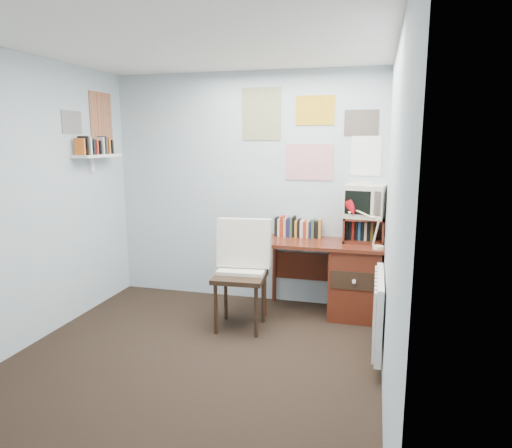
{
  "coord_description": "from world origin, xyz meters",
  "views": [
    {
      "loc": [
        1.38,
        -3.07,
        1.79
      ],
      "look_at": [
        0.34,
        0.92,
        1.02
      ],
      "focal_mm": 32.0,
      "sensor_mm": 36.0,
      "label": 1
    }
  ],
  "objects_px": {
    "crt_tv": "(366,199)",
    "desk_lamp": "(379,229)",
    "desk": "(349,277)",
    "desk_chair": "(240,277)",
    "radiator": "(379,311)",
    "tv_riser": "(364,230)",
    "wall_shelf": "(98,156)"
  },
  "relations": [
    {
      "from": "crt_tv",
      "to": "desk_lamp",
      "type": "bearing_deg",
      "value": -55.1
    },
    {
      "from": "desk",
      "to": "desk_chair",
      "type": "distance_m",
      "value": 1.15
    },
    {
      "from": "desk",
      "to": "crt_tv",
      "type": "xyz_separation_m",
      "value": [
        0.13,
        0.13,
        0.79
      ]
    },
    {
      "from": "radiator",
      "to": "tv_riser",
      "type": "bearing_deg",
      "value": 99.28
    },
    {
      "from": "crt_tv",
      "to": "desk_chair",
      "type": "bearing_deg",
      "value": -136.99
    },
    {
      "from": "tv_riser",
      "to": "wall_shelf",
      "type": "bearing_deg",
      "value": -169.68
    },
    {
      "from": "desk_chair",
      "to": "crt_tv",
      "type": "distance_m",
      "value": 1.49
    },
    {
      "from": "desk",
      "to": "tv_riser",
      "type": "distance_m",
      "value": 0.51
    },
    {
      "from": "desk_lamp",
      "to": "radiator",
      "type": "bearing_deg",
      "value": -81.21
    },
    {
      "from": "desk",
      "to": "wall_shelf",
      "type": "height_order",
      "value": "wall_shelf"
    },
    {
      "from": "desk",
      "to": "radiator",
      "type": "height_order",
      "value": "desk"
    },
    {
      "from": "desk",
      "to": "crt_tv",
      "type": "distance_m",
      "value": 0.81
    },
    {
      "from": "desk_chair",
      "to": "crt_tv",
      "type": "relative_size",
      "value": 2.63
    },
    {
      "from": "crt_tv",
      "to": "radiator",
      "type": "distance_m",
      "value": 1.32
    },
    {
      "from": "desk",
      "to": "radiator",
      "type": "relative_size",
      "value": 1.5
    },
    {
      "from": "radiator",
      "to": "wall_shelf",
      "type": "relative_size",
      "value": 1.29
    },
    {
      "from": "desk_lamp",
      "to": "tv_riser",
      "type": "bearing_deg",
      "value": 125.31
    },
    {
      "from": "radiator",
      "to": "wall_shelf",
      "type": "distance_m",
      "value": 3.15
    },
    {
      "from": "crt_tv",
      "to": "wall_shelf",
      "type": "xyz_separation_m",
      "value": [
        -2.7,
        -0.51,
        0.43
      ]
    },
    {
      "from": "desk_chair",
      "to": "radiator",
      "type": "distance_m",
      "value": 1.32
    },
    {
      "from": "desk",
      "to": "tv_riser",
      "type": "relative_size",
      "value": 3.0
    },
    {
      "from": "desk",
      "to": "desk_lamp",
      "type": "height_order",
      "value": "desk_lamp"
    },
    {
      "from": "tv_riser",
      "to": "desk_chair",
      "type": "bearing_deg",
      "value": -147.56
    },
    {
      "from": "desk",
      "to": "crt_tv",
      "type": "bearing_deg",
      "value": 45.28
    },
    {
      "from": "wall_shelf",
      "to": "crt_tv",
      "type": "bearing_deg",
      "value": 10.69
    },
    {
      "from": "desk_chair",
      "to": "wall_shelf",
      "type": "height_order",
      "value": "wall_shelf"
    },
    {
      "from": "desk_chair",
      "to": "desk_lamp",
      "type": "distance_m",
      "value": 1.39
    },
    {
      "from": "crt_tv",
      "to": "radiator",
      "type": "bearing_deg",
      "value": -71.36
    },
    {
      "from": "desk_chair",
      "to": "desk_lamp",
      "type": "bearing_deg",
      "value": 15.09
    },
    {
      "from": "desk_lamp",
      "to": "tv_riser",
      "type": "height_order",
      "value": "desk_lamp"
    },
    {
      "from": "desk_chair",
      "to": "radiator",
      "type": "xyz_separation_m",
      "value": [
        1.27,
        -0.34,
        -0.08
      ]
    },
    {
      "from": "desk",
      "to": "desk_lamp",
      "type": "xyz_separation_m",
      "value": [
        0.27,
        -0.17,
        0.55
      ]
    }
  ]
}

